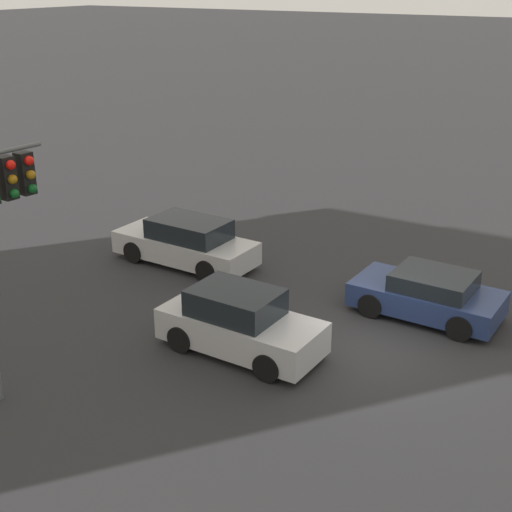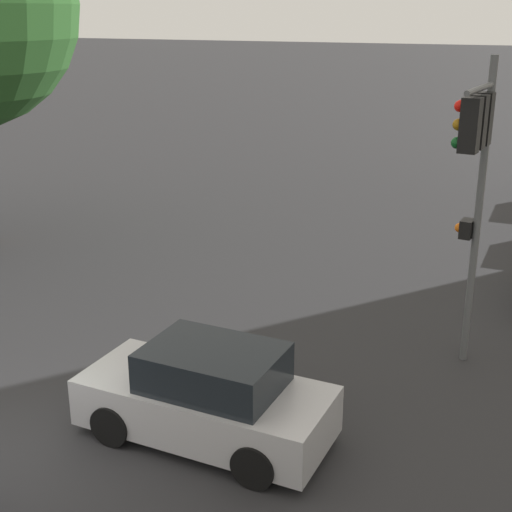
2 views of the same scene
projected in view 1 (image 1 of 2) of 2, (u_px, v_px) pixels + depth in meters
ground_plane at (374, 345)px, 17.99m from camera, size 300.00×300.00×0.00m
traffic_signal at (0, 208)px, 14.59m from camera, size 0.55×1.97×5.88m
crossing_car_0 at (240, 324)px, 17.43m from camera, size 4.12×1.96×1.63m
crossing_car_1 at (186, 243)px, 22.77m from camera, size 4.77×2.01×1.53m
crossing_car_2 at (428, 295)px, 19.30m from camera, size 4.03×2.13×1.30m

